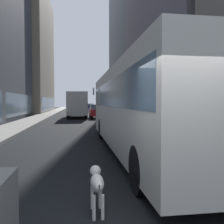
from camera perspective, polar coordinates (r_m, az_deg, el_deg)
ground_plane at (r=38.17m, az=-6.39°, el=-0.56°), size 120.00×120.00×0.00m
sidewalk_left at (r=38.41m, az=-14.92°, el=-0.49°), size 2.40×110.00×0.15m
sidewalk_right at (r=38.77m, az=2.06°, el=-0.39°), size 2.40×110.00×0.15m
building_left_far at (r=50.85m, az=-20.74°, el=13.04°), size 10.66×22.70×23.02m
building_right_far at (r=52.63m, az=6.96°, el=19.17°), size 10.66×20.87×34.40m
transit_bus at (r=9.22m, az=6.89°, el=1.70°), size 2.78×11.53×3.05m
car_red_coupe at (r=28.63m, az=-3.39°, el=0.17°), size 1.79×4.26×1.62m
car_yellow_taxi at (r=47.47m, az=-8.20°, el=0.98°), size 1.93×4.50×1.62m
car_blue_hatchback at (r=50.13m, az=-5.46°, el=1.06°), size 1.90×3.98×1.62m
car_black_suv at (r=37.65m, az=-2.10°, el=0.67°), size 1.74×4.80×1.62m
car_silver_sedan at (r=37.93m, az=-8.20°, el=0.66°), size 1.84×4.62×1.62m
box_truck at (r=29.82m, az=-8.21°, el=1.86°), size 2.30×7.50×3.05m
dalmatian_dog at (r=4.29m, az=-3.59°, el=-16.12°), size 0.22×0.96×0.72m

